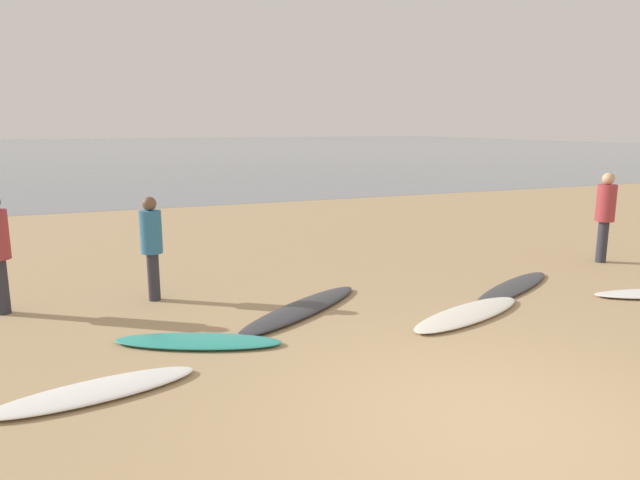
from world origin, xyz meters
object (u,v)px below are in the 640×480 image
surfboard_3 (468,314)px  surfboard_4 (514,287)px  surfboard_1 (198,341)px  person_2 (151,240)px  surfboard_2 (302,309)px  surfboard_0 (96,391)px  person_0 (605,210)px

surfboard_3 → surfboard_4: 1.75m
surfboard_1 → surfboard_3: surfboard_3 is taller
person_2 → surfboard_4: bearing=48.9°
surfboard_1 → surfboard_3: size_ratio=0.91×
surfboard_2 → surfboard_4: (3.61, -0.22, -0.01)m
surfboard_0 → surfboard_3: 4.90m
surfboard_1 → person_0: size_ratio=1.18×
surfboard_1 → person_0: person_0 is taller
person_2 → surfboard_3: bearing=33.4°
surfboard_4 → person_0: bearing=-10.4°
surfboard_0 → person_2: person_2 is taller
surfboard_2 → surfboard_4: surfboard_2 is taller
surfboard_3 → person_2: 4.74m
surfboard_3 → person_2: bearing=129.0°
surfboard_1 → surfboard_4: (5.21, 0.47, -0.01)m
surfboard_0 → surfboard_4: surfboard_0 is taller
surfboard_1 → surfboard_4: size_ratio=0.83×
surfboard_1 → person_0: (8.06, 1.33, 0.99)m
surfboard_0 → surfboard_4: (6.39, 1.43, -0.01)m
surfboard_1 → surfboard_2: 1.74m
surfboard_2 → person_0: bearing=-28.7°
surfboard_0 → surfboard_1: 1.52m
surfboard_0 → surfboard_4: bearing=2.5°
surfboard_0 → surfboard_1: bearing=28.9°
surfboard_2 → surfboard_0: bearing=176.2°
surfboard_3 → surfboard_1: bearing=154.6°
surfboard_3 → surfboard_2: bearing=133.3°
surfboard_0 → surfboard_2: surfboard_2 is taller
surfboard_1 → surfboard_2: size_ratio=0.77×
surfboard_0 → person_0: size_ratio=1.15×
surfboard_2 → surfboard_3: bearing=-61.7°
surfboard_2 → person_0: 6.56m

